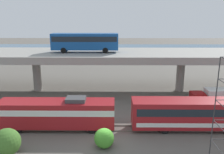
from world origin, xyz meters
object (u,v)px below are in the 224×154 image
Objects in this scene: parked_car_3 at (124,52)px; parked_car_6 at (130,53)px; service_truck_east at (215,98)px; parked_car_1 at (148,53)px; parked_car_4 at (80,53)px; train_coach_lead at (222,113)px; transit_bus_on_overpass at (85,41)px; parked_car_0 at (110,53)px; parked_car_5 at (35,51)px; train_locomotive at (51,112)px; parked_car_2 at (164,53)px.

parked_car_3 is 1.02× the size of parked_car_6.
parked_car_1 is at bearing -83.91° from service_truck_east.
parked_car_1 and parked_car_4 have the same top height.
parked_car_4 is at bearing -62.98° from train_coach_lead.
parked_car_0 is (3.92, 32.66, -7.28)m from transit_bus_on_overpass.
parked_car_1 and parked_car_3 have the same top height.
parked_car_5 is at bearing -10.63° from parked_car_0.
train_locomotive is 3.75× the size of parked_car_5.
parked_car_0 is 17.42m from parked_car_2.
train_coach_lead reaches higher than parked_car_1.
transit_bus_on_overpass is at bearing 57.07° from parked_car_2.
parked_car_5 is (-43.25, 4.57, -0.00)m from parked_car_2.
train_coach_lead is 49.36m from parked_car_1.
parked_car_5 is at bearing 120.29° from transit_bus_on_overpass.
service_truck_east is 48.60m from parked_car_4.
parked_car_1 is (18.99, 49.30, 0.05)m from train_locomotive.
parked_car_0 is at bearing 1.20° from parked_car_4.
train_locomotive reaches higher than parked_car_2.
parked_car_5 is at bearing 174.44° from parked_car_1.
transit_bus_on_overpass is 1.76× the size of service_truck_east.
parked_car_6 is at bearing -80.27° from train_coach_lead.
service_truck_east reaches higher than parked_car_5.
parked_car_0 is at bearing -72.85° from train_coach_lead.
parked_car_3 is at bearing -102.11° from train_locomotive.
parked_car_3 is 14.51m from parked_car_4.
parked_car_5 is (-21.91, 37.51, -7.28)m from transit_bus_on_overpass.
parked_car_1 is at bearing -9.56° from parked_car_2.
parked_car_1 is at bearing -111.07° from train_locomotive.
service_truck_east is 1.47× the size of parked_car_1.
parked_car_3 is at bearing -143.58° from parked_car_0.
train_locomotive is at bearing 82.24° from parked_car_0.
train_locomotive reaches higher than parked_car_4.
parked_car_4 is (-14.07, -3.51, -0.00)m from parked_car_3.
train_coach_lead reaches higher than parked_car_4.
train_locomotive reaches higher than train_coach_lead.
parked_car_1 is 5.05m from parked_car_2.
service_truck_east is at bearing -21.62° from transit_bus_on_overpass.
parked_car_0 is at bearing 7.39° from parked_car_6.
parked_car_1 is at bearing -177.28° from parked_car_6.
train_coach_lead is 1.88× the size of transit_bus_on_overpass.
transit_bus_on_overpass reaches higher than parked_car_3.
parked_car_5 is at bearing -7.08° from parked_car_6.
parked_car_1 is (-4.49, 42.05, 0.61)m from service_truck_east.
parked_car_2 is at bearing -90.69° from service_truck_east.
parked_car_2 is (4.98, -0.84, -0.00)m from parked_car_1.
parked_car_4 is (-9.59, -0.20, 0.00)m from parked_car_0.
train_coach_lead is 4.98× the size of parked_car_6.
parked_car_2 is 0.93× the size of parked_car_3.
service_truck_east is 41.21m from parked_car_2.
train_locomotive is at bearing -102.11° from parked_car_3.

